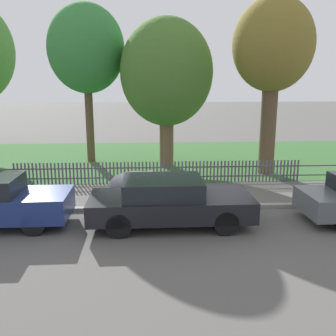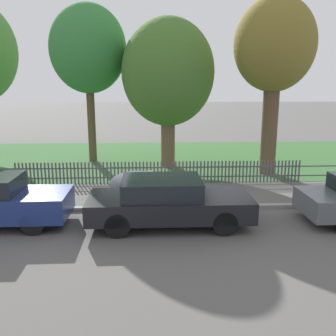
{
  "view_description": "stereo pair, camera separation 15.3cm",
  "coord_description": "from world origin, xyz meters",
  "px_view_note": "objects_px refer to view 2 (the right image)",
  "views": [
    {
      "loc": [
        -0.43,
        -11.02,
        3.95
      ],
      "look_at": [
        0.24,
        1.12,
        1.1
      ],
      "focal_mm": 40.0,
      "sensor_mm": 36.0,
      "label": 1
    },
    {
      "loc": [
        -0.28,
        -11.03,
        3.95
      ],
      "look_at": [
        0.24,
        1.12,
        1.1
      ],
      "focal_mm": 40.0,
      "sensor_mm": 36.0,
      "label": 2
    }
  ],
  "objects_px": {
    "parked_car_navy_estate": "(168,201)",
    "tree_mid_park": "(168,73)",
    "covered_motorcycle": "(138,183)",
    "tree_behind_motorcycle": "(88,50)",
    "tree_far_left": "(274,48)"
  },
  "relations": [
    {
      "from": "tree_far_left",
      "to": "parked_car_navy_estate",
      "type": "bearing_deg",
      "value": -128.25
    },
    {
      "from": "tree_far_left",
      "to": "tree_mid_park",
      "type": "bearing_deg",
      "value": 158.42
    },
    {
      "from": "tree_behind_motorcycle",
      "to": "tree_far_left",
      "type": "bearing_deg",
      "value": -19.56
    },
    {
      "from": "parked_car_navy_estate",
      "to": "tree_far_left",
      "type": "relative_size",
      "value": 0.62
    },
    {
      "from": "parked_car_navy_estate",
      "to": "tree_behind_motorcycle",
      "type": "height_order",
      "value": "tree_behind_motorcycle"
    },
    {
      "from": "covered_motorcycle",
      "to": "tree_far_left",
      "type": "relative_size",
      "value": 0.26
    },
    {
      "from": "covered_motorcycle",
      "to": "tree_mid_park",
      "type": "height_order",
      "value": "tree_mid_park"
    },
    {
      "from": "covered_motorcycle",
      "to": "tree_behind_motorcycle",
      "type": "height_order",
      "value": "tree_behind_motorcycle"
    },
    {
      "from": "tree_behind_motorcycle",
      "to": "parked_car_navy_estate",
      "type": "bearing_deg",
      "value": -68.64
    },
    {
      "from": "parked_car_navy_estate",
      "to": "tree_behind_motorcycle",
      "type": "relative_size",
      "value": 0.6
    },
    {
      "from": "parked_car_navy_estate",
      "to": "tree_mid_park",
      "type": "bearing_deg",
      "value": 87.01
    },
    {
      "from": "covered_motorcycle",
      "to": "tree_mid_park",
      "type": "xyz_separation_m",
      "value": [
        1.22,
        5.29,
        3.64
      ]
    },
    {
      "from": "tree_behind_motorcycle",
      "to": "tree_mid_park",
      "type": "distance_m",
      "value": 4.03
    },
    {
      "from": "covered_motorcycle",
      "to": "tree_behind_motorcycle",
      "type": "distance_m",
      "value": 8.37
    },
    {
      "from": "parked_car_navy_estate",
      "to": "covered_motorcycle",
      "type": "relative_size",
      "value": 2.37
    }
  ]
}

